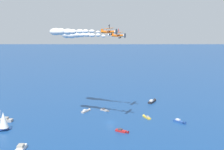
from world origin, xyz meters
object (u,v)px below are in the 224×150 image
Objects in this scene: motorboat_inshore at (146,117)px; wingwalker_wingman at (109,26)px; motorboat_offshore at (180,122)px; motorboat_mid_cluster at (1,120)px; motorboat_outer_ring_c at (105,110)px; wingwalker_lead at (119,30)px; motorboat_trailing at (86,111)px; motorboat_near_centre at (152,101)px; motorboat_outer_ring_e at (123,131)px; sailboat_outer_ring_b at (3,121)px; biplane_lead at (119,35)px; biplane_wingman at (109,31)px.

wingwalker_wingman is at bearing -60.37° from motorboat_inshore.
motorboat_offshore is (9.65, 12.60, 0.05)m from motorboat_inshore.
motorboat_mid_cluster is 1.94× the size of motorboat_outer_ring_c.
wingwalker_lead is 1.16× the size of wingwalker_wingman.
wingwalker_wingman is at bearing 12.19° from motorboat_trailing.
motorboat_mid_cluster is 67.70m from wingwalker_lead.
motorboat_inshore is at bearing 71.08° from wingwalker_lead.
wingwalker_lead is at bearing 153.76° from wingwalker_wingman.
motorboat_inshore is 43.01m from wingwalker_lead.
motorboat_near_centre reaches higher than motorboat_offshore.
motorboat_trailing is 1.06× the size of motorboat_outer_ring_e.
motorboat_near_centre is at bearing 178.56° from motorboat_offshore.
biplane_lead reaches higher than sailboat_outer_ring_b.
motorboat_inshore is 40.93m from biplane_lead.
biplane_wingman reaches higher than wingwalker_lead.
wingwalker_wingman reaches higher than motorboat_offshore.
biplane_wingman reaches higher than motorboat_outer_ring_e.
motorboat_inshore is at bearing 119.46° from biplane_wingman.
wingwalker_lead reaches higher than motorboat_offshore.
wingwalker_wingman is (21.53, 46.00, 42.09)m from motorboat_mid_cluster.
motorboat_outer_ring_c is 2.83× the size of wingwalker_lead.
biplane_wingman is (-3.60, -4.71, 40.22)m from motorboat_outer_ring_e.
motorboat_inshore is 67.36m from motorboat_mid_cluster.
biplane_lead is (5.30, 54.02, 38.36)m from motorboat_mid_cluster.
motorboat_outer_ring_e is 2.95× the size of wingwalker_lead.
motorboat_near_centre is at bearing 130.33° from biplane_lead.
motorboat_outer_ring_c is (-25.24, -29.56, -0.07)m from motorboat_offshore.
motorboat_near_centre is 4.10× the size of wingwalker_lead.
sailboat_outer_ring_b is at bearing -62.94° from motorboat_trailing.
biplane_lead is at bearing 49.57° from motorboat_trailing.
wingwalker_lead is (22.32, -26.22, 40.66)m from motorboat_near_centre.
motorboat_trailing is 49.45m from biplane_wingman.
biplane_lead is at bearing 97.56° from sailboat_outer_ring_b.
sailboat_outer_ring_b is 1.31× the size of biplane_wingman.
motorboat_outer_ring_e is at bearing -46.19° from motorboat_inshore.
motorboat_mid_cluster is at bearing -83.34° from motorboat_outer_ring_c.
wingwalker_lead is 17.81m from biplane_wingman.
motorboat_outer_ring_e is (25.00, 50.79, -0.28)m from motorboat_mid_cluster.
motorboat_inshore is 1.12× the size of motorboat_outer_ring_c.
motorboat_mid_cluster is 64.63m from biplane_wingman.
motorboat_near_centre is 1.30× the size of motorboat_inshore.
motorboat_trailing is (10.16, -40.26, -0.14)m from motorboat_near_centre.
sailboat_outer_ring_b is at bearing -69.02° from motorboat_outer_ring_c.
motorboat_trailing is at bearing 117.06° from sailboat_outer_ring_b.
motorboat_outer_ring_c is (-5.80, 49.69, -0.32)m from motorboat_mid_cluster.
biplane_wingman is 4.43× the size of wingwalker_wingman.
motorboat_outer_ring_e is (31.73, 10.89, -0.03)m from motorboat_trailing.
motorboat_offshore is at bearing 61.04° from wingwalker_lead.
motorboat_mid_cluster is 50.02m from motorboat_outer_ring_c.
sailboat_outer_ring_b is 63.34m from wingwalker_lead.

